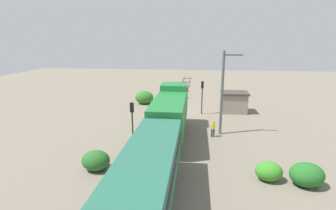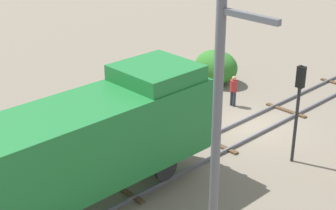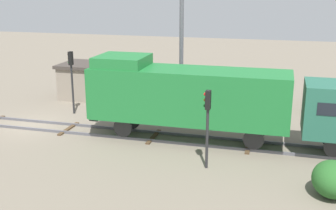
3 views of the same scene
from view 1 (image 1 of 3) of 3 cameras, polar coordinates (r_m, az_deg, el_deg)
ground_plane at (r=36.11m, az=2.19°, el=-1.17°), size 99.14×99.14×0.00m
railway_track at (r=36.09m, az=2.19°, el=-1.06°), size 2.40×66.09×0.16m
locomotive at (r=25.66m, az=0.59°, el=-1.11°), size 2.90×11.60×4.60m
passenger_car_leading at (r=13.51m, az=-5.35°, el=-17.09°), size 2.84×14.00×3.66m
traffic_signal_near at (r=33.91m, az=7.46°, el=2.92°), size 0.32×0.34×4.32m
traffic_signal_mid at (r=24.46m, az=-7.81°, el=-2.16°), size 0.32×0.34×3.88m
worker_near_track at (r=37.34m, az=-1.33°, el=0.93°), size 0.38×0.38×1.70m
worker_by_signal at (r=26.54m, az=9.77°, el=-4.81°), size 0.38×0.38×1.70m
catenary_mast at (r=26.65m, az=11.81°, el=2.92°), size 1.94×0.28×8.45m
relay_hut at (r=36.06m, az=14.18°, el=0.66°), size 3.50×2.90×2.74m
bush_near at (r=39.68m, az=-5.17°, el=1.67°), size 2.74×2.24×1.99m
bush_mid at (r=20.58m, az=-15.45°, el=-11.58°), size 2.10×1.72×1.53m
bush_far at (r=19.88m, az=21.09°, el=-13.31°), size 1.84×1.51×1.34m
bush_back at (r=20.16m, az=27.98°, el=-13.25°), size 2.21×1.81×1.61m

